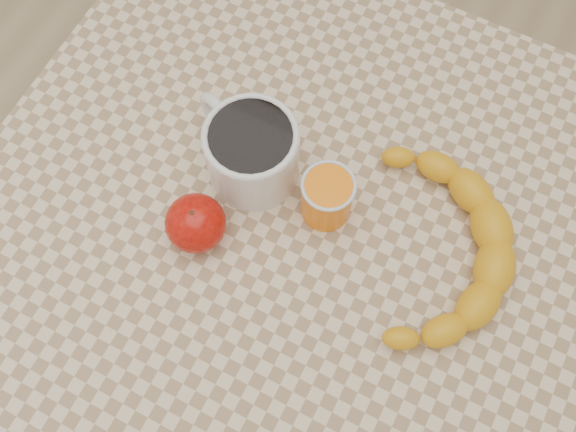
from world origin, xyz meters
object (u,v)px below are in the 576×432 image
at_px(banana, 440,249).
at_px(coffee_mug, 250,150).
at_px(orange_juice_glass, 327,197).
at_px(apple, 196,223).
at_px(table, 288,244).

bearing_deg(banana, coffee_mug, 165.35).
bearing_deg(banana, orange_juice_glass, 168.29).
distance_m(coffee_mug, apple, 0.11).
relative_size(coffee_mug, orange_juice_glass, 2.25).
relative_size(table, coffee_mug, 4.68).
height_order(apple, banana, apple).
bearing_deg(orange_juice_glass, apple, -141.63).
bearing_deg(coffee_mug, banana, -0.35).
bearing_deg(table, orange_juice_glass, 46.70).
xyz_separation_m(table, apple, (-0.09, -0.06, 0.12)).
distance_m(orange_juice_glass, banana, 0.15).
bearing_deg(coffee_mug, table, -31.00).
xyz_separation_m(coffee_mug, apple, (-0.02, -0.11, -0.02)).
distance_m(table, banana, 0.21).
xyz_separation_m(coffee_mug, orange_juice_glass, (0.11, -0.01, -0.01)).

